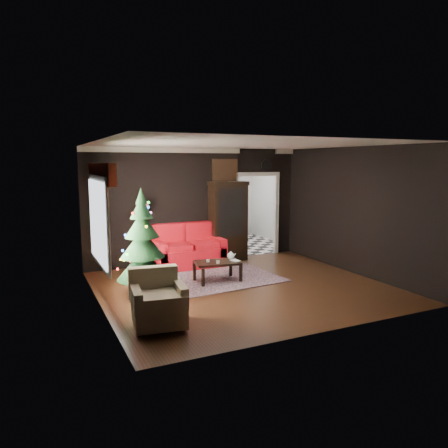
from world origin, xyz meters
name	(u,v)px	position (x,y,z in m)	size (l,w,h in m)	color
floor	(243,287)	(0.00, 0.00, 0.00)	(5.50, 5.50, 0.00)	black
ceiling	(244,144)	(0.00, 0.00, 2.80)	(5.50, 5.50, 0.00)	white
wall_back	(197,206)	(0.00, 2.50, 1.40)	(5.50, 5.50, 0.00)	black
wall_front	(326,238)	(0.00, -2.50, 1.40)	(5.50, 5.50, 0.00)	black
wall_left	(98,226)	(-2.75, 0.00, 1.40)	(5.50, 5.50, 0.00)	black
wall_right	(354,211)	(2.75, 0.00, 1.40)	(5.50, 5.50, 0.00)	black
doorway	(257,216)	(1.70, 2.50, 1.05)	(1.10, 0.10, 2.10)	silver
left_window	(98,222)	(-2.71, 0.20, 1.45)	(0.05, 1.60, 1.40)	white
valance	(101,174)	(-2.63, 0.20, 2.27)	(0.12, 2.10, 0.35)	maroon
kitchen_floor	(232,245)	(1.70, 4.00, 0.00)	(3.00, 3.00, 0.00)	white
kitchen_window	(212,186)	(1.70, 5.45, 1.70)	(0.70, 0.06, 0.70)	white
rug	(218,278)	(-0.21, 0.77, 0.01)	(2.53, 1.84, 0.01)	#52334B
loveseat	(188,246)	(-0.40, 2.05, 0.50)	(1.70, 0.90, 1.00)	#8F040A
curio_cabinet	(228,223)	(0.75, 2.27, 0.95)	(0.90, 0.45, 1.90)	black
floor_lamp	(144,235)	(-1.45, 2.06, 0.83)	(0.25, 0.25, 1.51)	black
christmas_tree	(142,241)	(-1.94, 0.24, 1.05)	(0.95, 0.95, 1.81)	black
armchair	(158,297)	(-2.11, -1.29, 0.46)	(0.80, 0.80, 0.81)	tan
coffee_table	(217,271)	(-0.30, 0.59, 0.22)	(0.91, 0.55, 0.41)	black
teapot	(231,256)	(0.04, 0.65, 0.51)	(0.17, 0.17, 0.16)	white
cup_a	(208,261)	(-0.49, 0.63, 0.45)	(0.06, 0.06, 0.05)	white
cup_b	(218,262)	(-0.36, 0.43, 0.46)	(0.07, 0.07, 0.06)	white
book	(232,257)	(-0.01, 0.46, 0.53)	(0.15, 0.02, 0.20)	tan
wall_clock	(266,165)	(1.95, 2.45, 2.38)	(0.32, 0.32, 0.06)	white
painting	(225,171)	(0.75, 2.46, 2.25)	(0.62, 0.05, 0.52)	tan
kitchen_counter	(215,225)	(1.70, 5.20, 0.45)	(1.80, 0.60, 0.90)	silver
kitchen_table	(227,235)	(1.40, 3.70, 0.38)	(0.70, 0.70, 0.75)	brown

